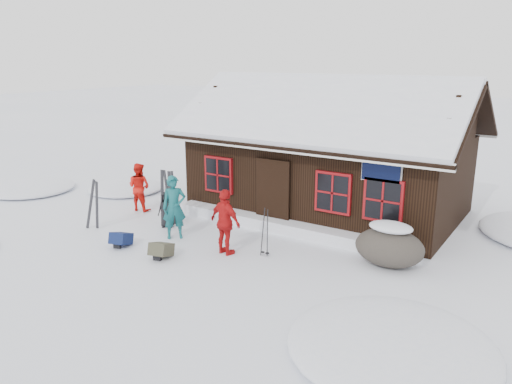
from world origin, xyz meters
TOP-DOWN VIEW (x-y plane):
  - ground at (0.00, 0.00)m, footprint 120.00×120.00m
  - mountain_hut at (1.50, 4.98)m, footprint 8.90×6.09m
  - snow_drift at (1.50, 2.25)m, footprint 7.60×0.60m
  - snow_mounds at (1.65, 1.86)m, footprint 20.60×13.20m
  - skier_teal at (-0.92, 0.17)m, footprint 0.75×0.77m
  - skier_orange_left at (-3.67, 1.50)m, footprint 0.86×0.72m
  - skier_orange_right at (0.98, -0.01)m, footprint 1.06×0.59m
  - skier_crouched at (-1.75, 0.74)m, footprint 0.62×0.51m
  - boulder at (4.72, 1.58)m, footprint 1.68×1.26m
  - ski_pair_left at (-3.39, -0.57)m, footprint 0.65×0.20m
  - ski_pair_mid at (-1.95, 1.14)m, footprint 0.51×0.15m
  - ski_pair_right at (-1.74, 0.72)m, footprint 0.45×0.06m
  - ski_poles at (1.89, 0.44)m, footprint 0.23×0.11m
  - backpack_blue at (-1.66, -1.13)m, footprint 0.58×0.67m
  - backpack_olive at (-0.20, -1.13)m, footprint 0.58×0.68m

SIDE VIEW (x-z plane):
  - ground at x=0.00m, z-range 0.00..0.00m
  - snow_mounds at x=1.65m, z-range -0.24..0.24m
  - backpack_blue at x=-1.66m, z-range 0.00..0.31m
  - backpack_olive at x=-0.20m, z-range 0.00..0.32m
  - snow_drift at x=1.50m, z-range 0.00..0.35m
  - boulder at x=4.72m, z-range 0.01..0.99m
  - skier_crouched at x=-1.75m, z-range 0.00..1.09m
  - ski_poles at x=1.89m, z-range -0.04..1.26m
  - ski_pair_left at x=-3.39m, z-range -0.04..1.51m
  - ski_pair_mid at x=-1.95m, z-range -0.05..1.62m
  - skier_orange_left at x=-3.67m, z-range 0.00..1.59m
  - ski_pair_right at x=-1.74m, z-range -0.05..1.73m
  - skier_orange_right at x=0.98m, z-range 0.00..1.71m
  - skier_teal at x=-0.92m, z-range 0.00..1.78m
  - mountain_hut at x=1.50m, z-range -0.63..3.79m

